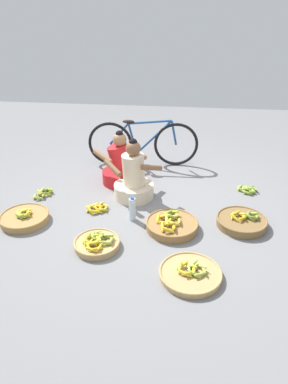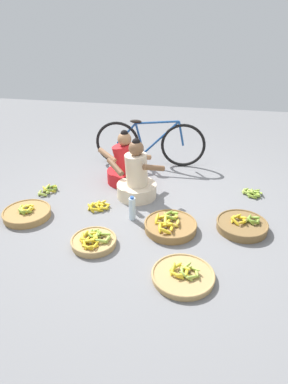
{
  "view_description": "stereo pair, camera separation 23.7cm",
  "coord_description": "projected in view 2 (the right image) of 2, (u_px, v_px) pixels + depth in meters",
  "views": [
    {
      "loc": [
        0.41,
        -3.6,
        2.21
      ],
      "look_at": [
        0.0,
        -0.2,
        0.35
      ],
      "focal_mm": 31.91,
      "sensor_mm": 36.0,
      "label": 1
    },
    {
      "loc": [
        0.64,
        -3.56,
        2.21
      ],
      "look_at": [
        0.0,
        -0.2,
        0.35
      ],
      "focal_mm": 31.91,
      "sensor_mm": 36.0,
      "label": 2
    }
  ],
  "objects": [
    {
      "name": "ground_plane",
      "position": [
        147.0,
        209.0,
        4.24
      ],
      "size": [
        10.0,
        10.0,
        0.0
      ],
      "primitive_type": "plane",
      "color": "slate"
    },
    {
      "name": "vendor_woman_front",
      "position": [
        136.0,
        179.0,
        4.4
      ],
      "size": [
        0.75,
        0.53,
        0.81
      ],
      "color": "beige",
      "rests_on": "ground"
    },
    {
      "name": "vendor_woman_behind",
      "position": [
        125.0,
        166.0,
        4.79
      ],
      "size": [
        0.75,
        0.52,
        0.77
      ],
      "color": "red",
      "rests_on": "ground"
    },
    {
      "name": "bicycle_leaning",
      "position": [
        150.0,
        143.0,
        5.27
      ],
      "size": [
        1.7,
        0.18,
        0.73
      ],
      "color": "black",
      "rests_on": "ground"
    },
    {
      "name": "banana_basket_back_center",
      "position": [
        27.0,
        213.0,
        4.06
      ],
      "size": [
        0.57,
        0.57,
        0.15
      ],
      "color": "#A87F47",
      "rests_on": "ground"
    },
    {
      "name": "banana_basket_near_bicycle",
      "position": [
        183.0,
        275.0,
        3.14
      ],
      "size": [
        0.59,
        0.59,
        0.13
      ],
      "color": "tan",
      "rests_on": "ground"
    },
    {
      "name": "banana_basket_mid_right",
      "position": [
        242.0,
        225.0,
        3.83
      ],
      "size": [
        0.57,
        0.57,
        0.16
      ],
      "color": "brown",
      "rests_on": "ground"
    },
    {
      "name": "banana_basket_back_right",
      "position": [
        94.0,
        241.0,
        3.58
      ],
      "size": [
        0.48,
        0.48,
        0.14
      ],
      "color": "tan",
      "rests_on": "ground"
    },
    {
      "name": "banana_basket_front_left",
      "position": [
        170.0,
        226.0,
        3.82
      ],
      "size": [
        0.59,
        0.59,
        0.17
      ],
      "color": "olive",
      "rests_on": "ground"
    },
    {
      "name": "loose_bananas_front_center",
      "position": [
        252.0,
        193.0,
        4.55
      ],
      "size": [
        0.28,
        0.26,
        0.08
      ],
      "color": "#9EB747",
      "rests_on": "ground"
    },
    {
      "name": "loose_bananas_front_right",
      "position": [
        48.0,
        190.0,
        4.62
      ],
      "size": [
        0.23,
        0.31,
        0.09
      ],
      "color": "#9EB747",
      "rests_on": "ground"
    },
    {
      "name": "loose_bananas_back_left",
      "position": [
        98.0,
        206.0,
        4.23
      ],
      "size": [
        0.29,
        0.27,
        0.1
      ],
      "color": "gold",
      "rests_on": "ground"
    },
    {
      "name": "water_bottle",
      "position": [
        132.0,
        209.0,
        3.97
      ],
      "size": [
        0.08,
        0.08,
        0.3
      ],
      "color": "silver",
      "rests_on": "ground"
    }
  ]
}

